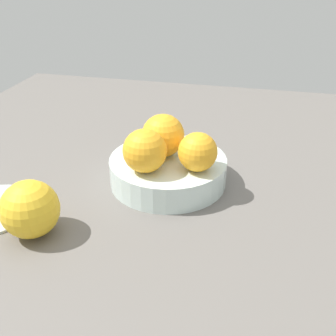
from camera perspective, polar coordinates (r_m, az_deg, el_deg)
The scene contains 6 objects.
ground_plane at distance 69.47cm, azimuth -0.00°, elevation -2.64°, with size 110.00×110.00×2.00cm, color #66605B.
fruit_bowl at distance 67.90cm, azimuth -0.00°, elevation -0.41°, with size 19.42×19.42×4.43cm.
orange_in_bowl_0 at distance 66.51cm, azimuth -0.70°, elevation 4.60°, with size 7.07×7.07×7.07cm, color #F9A823.
orange_in_bowl_1 at distance 61.81cm, azimuth -3.28°, elevation 2.43°, with size 6.82×6.82×6.82cm, color #F9A823.
orange_in_bowl_2 at distance 62.30cm, azimuth 4.19°, elevation 2.27°, with size 6.13×6.13×6.13cm, color #F9A823.
orange_loose_0 at distance 58.11cm, azimuth -18.84°, elevation -5.48°, with size 8.06×8.06×8.06cm, color yellow.
Camera 1 is at (-13.57, 57.60, 35.38)cm, focal length 43.38 mm.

